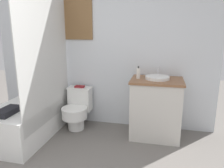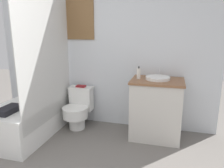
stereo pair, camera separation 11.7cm
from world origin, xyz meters
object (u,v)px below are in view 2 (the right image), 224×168
(toilet, at_px, (78,108))
(book_on_tank, at_px, (81,86))
(sink, at_px, (158,78))
(soap_bottle, at_px, (139,73))

(toilet, xyz_separation_m, book_on_tank, (-0.00, 0.13, 0.32))
(sink, relative_size, book_on_tank, 2.55)
(sink, xyz_separation_m, soap_bottle, (-0.26, -0.02, 0.05))
(toilet, height_order, soap_bottle, soap_bottle)
(sink, bearing_deg, soap_bottle, -174.99)
(sink, bearing_deg, book_on_tank, 174.05)
(toilet, bearing_deg, book_on_tank, 90.00)
(soap_bottle, relative_size, book_on_tank, 1.20)
(soap_bottle, xyz_separation_m, book_on_tank, (-0.92, 0.14, -0.28))
(sink, distance_m, book_on_tank, 1.20)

